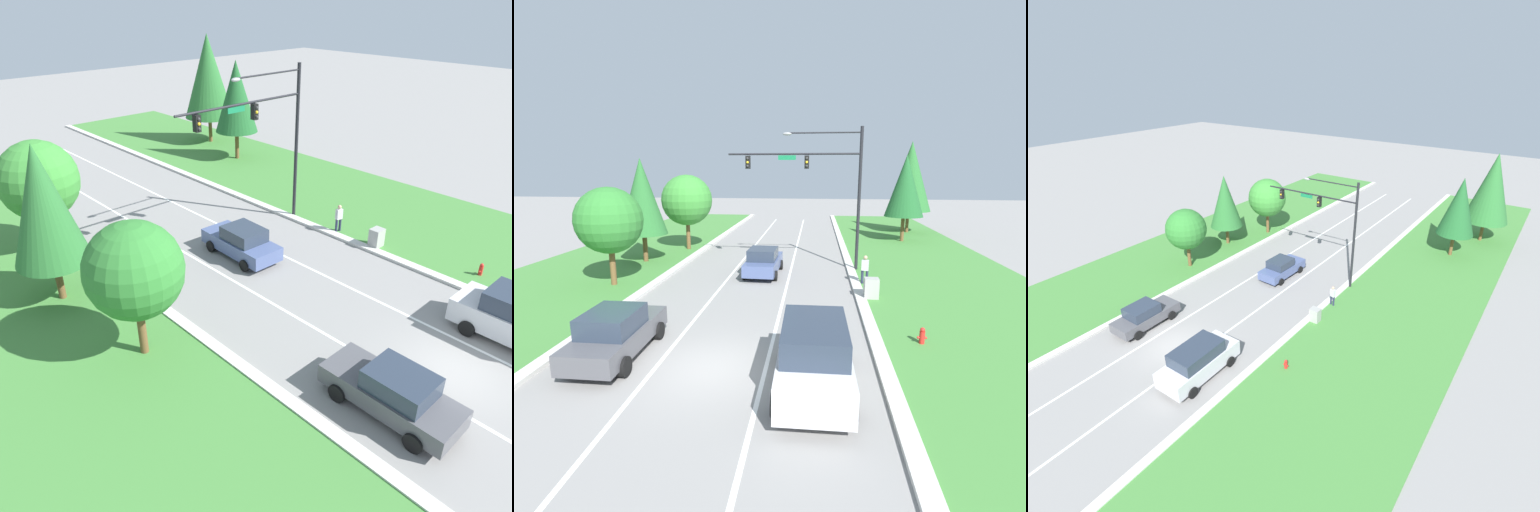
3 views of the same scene
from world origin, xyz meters
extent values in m
plane|color=gray|center=(0.00, 0.00, 0.00)|extent=(160.00, 160.00, 0.00)
cube|color=beige|center=(5.65, 0.00, 0.07)|extent=(0.50, 90.00, 0.15)
cube|color=beige|center=(-5.65, 0.00, 0.07)|extent=(0.50, 90.00, 0.15)
cube|color=#427F38|center=(10.90, 0.00, 0.04)|extent=(10.00, 90.00, 0.08)
cube|color=#427F38|center=(-10.90, 0.00, 0.04)|extent=(10.00, 90.00, 0.08)
cube|color=white|center=(-1.80, 0.00, 0.00)|extent=(0.14, 81.00, 0.01)
cube|color=white|center=(1.80, 0.00, 0.00)|extent=(0.14, 81.00, 0.01)
cylinder|color=black|center=(5.98, 13.83, 4.46)|extent=(0.20, 0.20, 8.93)
cylinder|color=black|center=(1.87, 13.83, 7.32)|extent=(8.21, 0.12, 0.12)
cube|color=#147042|center=(1.46, 13.83, 7.10)|extent=(1.10, 0.04, 0.28)
cylinder|color=black|center=(3.72, 13.83, 8.57)|extent=(4.52, 0.09, 0.09)
ellipsoid|color=gray|center=(1.46, 13.83, 8.52)|extent=(0.56, 0.28, 0.20)
cube|color=black|center=(2.69, 13.83, 6.82)|extent=(0.28, 0.32, 0.80)
sphere|color=#2D2D2D|center=(2.69, 13.66, 7.05)|extent=(0.16, 0.16, 0.16)
sphere|color=yellow|center=(2.69, 13.66, 6.82)|extent=(0.16, 0.16, 0.16)
sphere|color=#2D2D2D|center=(2.69, 13.66, 6.59)|extent=(0.16, 0.16, 0.16)
cube|color=black|center=(-1.00, 13.83, 6.82)|extent=(0.28, 0.32, 0.80)
sphere|color=#2D2D2D|center=(-1.00, 13.66, 7.05)|extent=(0.16, 0.16, 0.16)
sphere|color=yellow|center=(-1.00, 13.66, 6.82)|extent=(0.16, 0.16, 0.16)
sphere|color=#2D2D2D|center=(-1.00, 13.66, 6.59)|extent=(0.16, 0.16, 0.16)
cube|color=silver|center=(3.35, -0.72, 0.83)|extent=(2.10, 5.07, 0.98)
cube|color=#283342|center=(3.35, -0.85, 1.70)|extent=(1.87, 3.05, 0.76)
cylinder|color=black|center=(4.33, 0.85, 0.34)|extent=(0.25, 0.68, 0.67)
cylinder|color=black|center=(2.33, 0.83, 0.34)|extent=(0.25, 0.68, 0.67)
cylinder|color=black|center=(4.37, -2.27, 0.34)|extent=(0.25, 0.68, 0.67)
cylinder|color=black|center=(2.37, -2.30, 0.34)|extent=(0.25, 0.68, 0.67)
cube|color=#475684|center=(0.19, 12.19, 0.66)|extent=(1.98, 4.55, 0.71)
cube|color=#283342|center=(0.18, 11.92, 1.35)|extent=(1.72, 2.08, 0.66)
cylinder|color=black|center=(1.13, 13.55, 0.31)|extent=(0.26, 0.62, 0.61)
cylinder|color=black|center=(-0.66, 13.61, 0.31)|extent=(0.26, 0.62, 0.61)
cylinder|color=black|center=(1.04, 10.76, 0.31)|extent=(0.26, 0.62, 0.61)
cylinder|color=black|center=(-0.76, 10.82, 0.31)|extent=(0.26, 0.62, 0.61)
cube|color=#4C4C51|center=(-3.45, 0.65, 0.67)|extent=(1.87, 4.68, 0.68)
cube|color=#283342|center=(-3.44, 0.37, 1.36)|extent=(1.67, 2.11, 0.69)
cylinder|color=black|center=(-2.56, 2.11, 0.33)|extent=(0.25, 0.66, 0.66)
cylinder|color=black|center=(-4.36, 2.09, 0.33)|extent=(0.25, 0.66, 0.66)
cylinder|color=black|center=(-2.54, -0.79, 0.33)|extent=(0.25, 0.66, 0.66)
cylinder|color=black|center=(-4.33, -0.80, 0.33)|extent=(0.25, 0.66, 0.66)
cube|color=#9E9E99|center=(6.16, 7.90, 0.54)|extent=(0.70, 0.60, 1.09)
cylinder|color=#232842|center=(6.01, 10.52, 0.42)|extent=(0.14, 0.14, 0.84)
cylinder|color=#232842|center=(6.26, 10.47, 0.42)|extent=(0.14, 0.14, 0.84)
cube|color=#B7B7BC|center=(6.13, 10.49, 1.14)|extent=(0.42, 0.30, 0.60)
sphere|color=tan|center=(6.13, 10.49, 1.58)|extent=(0.22, 0.22, 0.22)
cylinder|color=red|center=(7.31, 2.61, 0.28)|extent=(0.20, 0.20, 0.55)
sphere|color=red|center=(7.31, 2.61, 0.61)|extent=(0.18, 0.18, 0.18)
cylinder|color=red|center=(7.19, 2.61, 0.30)|extent=(0.10, 0.09, 0.09)
cylinder|color=red|center=(7.43, 2.61, 0.30)|extent=(0.10, 0.09, 0.09)
cylinder|color=brown|center=(12.70, 30.50, 1.14)|extent=(0.32, 0.32, 2.28)
cone|color=#28662D|center=(12.70, 30.50, 5.72)|extent=(4.30, 4.30, 6.89)
cylinder|color=brown|center=(-7.81, 8.74, 1.16)|extent=(0.32, 0.32, 2.32)
sphere|color=#2D752D|center=(-7.81, 8.74, 3.68)|extent=(3.62, 3.62, 3.62)
cylinder|color=brown|center=(11.11, 25.01, 1.15)|extent=(0.32, 0.32, 2.30)
cone|color=#1E5628|center=(11.11, 25.01, 5.00)|extent=(3.37, 3.37, 5.39)
cylinder|color=brown|center=(-6.87, 19.29, 1.26)|extent=(0.32, 0.32, 2.52)
sphere|color=#388433|center=(-6.87, 19.29, 4.01)|extent=(3.99, 3.99, 3.99)
cylinder|color=brown|center=(-8.47, 14.57, 1.00)|extent=(0.32, 0.32, 2.00)
cone|color=#28662D|center=(-8.47, 14.57, 4.58)|extent=(3.22, 3.22, 5.16)
camera|label=1|loc=(-15.02, -5.29, 12.43)|focal=35.00mm
camera|label=2|loc=(3.29, -11.64, 6.33)|focal=28.00mm
camera|label=3|loc=(18.21, -12.92, 16.91)|focal=28.00mm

